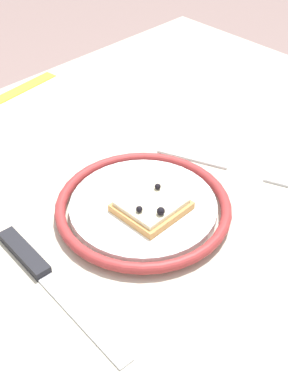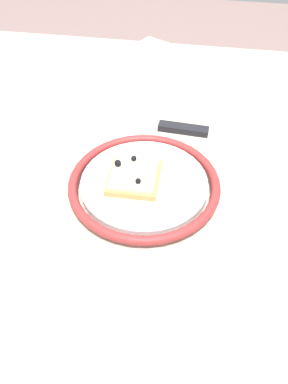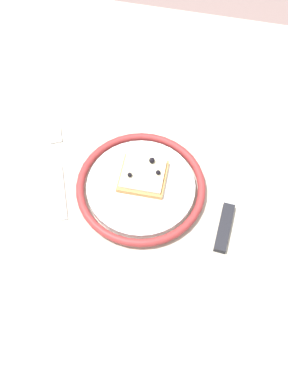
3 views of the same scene
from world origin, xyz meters
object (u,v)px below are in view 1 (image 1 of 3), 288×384
at_px(dining_table, 168,265).
at_px(plate, 143,207).
at_px(fork, 223,166).
at_px(pizza_slice_near, 152,205).
at_px(knife, 39,269).

bearing_deg(dining_table, plate, -55.29).
bearing_deg(fork, pizza_slice_near, 2.41).
xyz_separation_m(pizza_slice_near, knife, (0.16, -0.03, -0.02)).
distance_m(knife, fork, 0.31).
relative_size(dining_table, pizza_slice_near, 12.60).
relative_size(dining_table, knife, 4.34).
bearing_deg(dining_table, pizza_slice_near, -33.22).
xyz_separation_m(plate, pizza_slice_near, (0.00, 0.02, 0.01)).
xyz_separation_m(plate, knife, (0.16, -0.01, -0.01)).
bearing_deg(knife, pizza_slice_near, 169.58).
xyz_separation_m(dining_table, knife, (0.18, -0.04, 0.10)).
height_order(plate, knife, plate).
height_order(plate, pizza_slice_near, pizza_slice_near).
distance_m(dining_table, pizza_slice_near, 0.12).
bearing_deg(fork, knife, -4.07).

